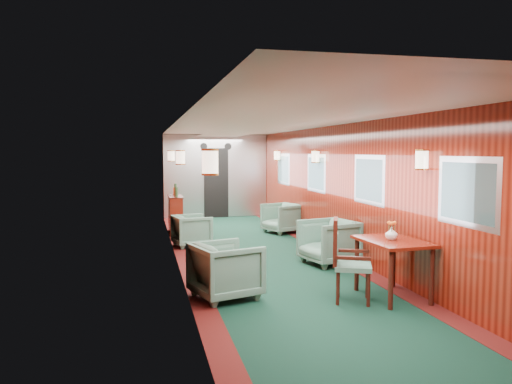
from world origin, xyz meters
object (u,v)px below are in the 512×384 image
Objects in this scene: dining_table at (393,249)px; credenza at (175,214)px; armchair_left_far at (192,230)px; armchair_left_near at (226,270)px; armchair_right_near at (329,242)px; side_chair at (345,257)px; armchair_right_far at (282,218)px.

credenza reaches higher than dining_table.
dining_table is at bearing -163.75° from armchair_left_far.
armchair_left_far is at bearing -82.11° from credenza.
armchair_left_near is 1.14× the size of armchair_left_far.
armchair_left_near is at bearing 169.59° from armchair_left_far.
credenza is 1.40× the size of armchair_right_near.
credenza is (-1.77, 5.78, -0.12)m from side_chair.
dining_table is 1.00× the size of side_chair.
armchair_left_near is (-2.11, 0.47, -0.27)m from dining_table.
side_chair is at bearing -125.47° from armchair_left_near.
dining_table is 2.18m from armchair_left_near.
credenza is at bearing 109.57° from dining_table.
armchair_left_far is at bearing -149.07° from armchair_right_near.
armchair_right_far is at bearing 86.64° from dining_table.
armchair_right_near is at bearing -69.69° from armchair_left_near.
armchair_left_near is 2.55m from armchair_right_near.
armchair_left_near is at bearing -66.40° from armchair_right_near.
side_chair is at bearing 177.00° from dining_table.
armchair_left_near is 5.31m from armchair_right_far.
dining_table reaches higher than armchair_left_far.
side_chair is 6.05m from credenza.
credenza is at bearing -121.92° from armchair_right_far.
armchair_right_near reaches higher than armchair_right_far.
armchair_right_near is (2.11, -2.10, 0.06)m from armchair_left_far.
side_chair is 1.39× the size of armchair_right_far.
armchair_right_near reaches higher than armchair_left_far.
armchair_right_near is (2.34, -3.74, -0.07)m from credenza.
armchair_right_near is 3.31m from armchair_right_far.
armchair_right_near reaches higher than armchair_left_near.
side_chair is 1.32× the size of armchair_left_near.
dining_table is at bearing -21.84° from armchair_right_far.
credenza is 1.45× the size of armchair_left_near.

